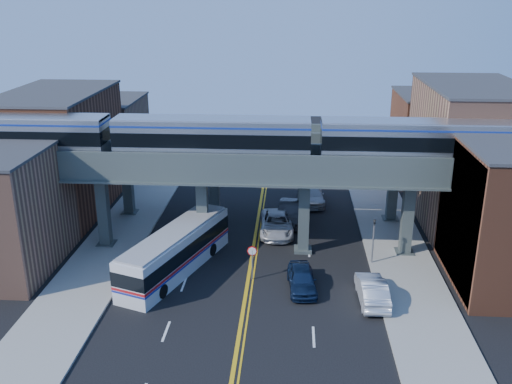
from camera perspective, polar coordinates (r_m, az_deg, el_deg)
ground at (r=39.03m, az=-1.13°, el=-10.78°), size 120.00×120.00×0.00m
sidewalk_west at (r=49.91m, az=-13.46°, el=-4.18°), size 5.00×70.00×0.16m
sidewalk_east at (r=48.54m, az=13.59°, el=-4.89°), size 5.00×70.00×0.16m
building_west_b at (r=55.84m, az=-19.05°, el=3.72°), size 8.00×14.00×11.00m
building_west_c at (r=67.97m, az=-14.86°, el=5.53°), size 8.00×10.00×8.00m
building_east_b at (r=53.73m, az=20.45°, el=3.51°), size 8.00×14.00×12.00m
building_east_c at (r=66.24m, az=17.27°, el=5.39°), size 8.00×10.00×9.00m
mural_panel at (r=42.07m, az=19.48°, el=-2.46°), size 0.10×9.50×9.50m
elevated_viaduct_near at (r=43.72m, az=-0.32°, el=1.92°), size 52.00×3.60×7.40m
elevated_viaduct_far at (r=50.42m, az=0.24°, el=4.32°), size 52.00×3.60×7.40m
transit_train at (r=43.29m, az=-4.39°, el=5.45°), size 45.83×2.87×3.34m
stop_sign at (r=40.82m, az=-0.38°, el=-6.54°), size 0.76×0.09×2.63m
traffic_signal at (r=43.68m, az=11.67°, el=-4.37°), size 0.15×0.18×4.10m
transit_bus at (r=42.53m, az=-8.02°, el=-5.89°), size 6.59×12.11×3.07m
car_lane_a at (r=40.14m, az=4.61°, el=-8.65°), size 2.27×4.77×1.57m
car_lane_b at (r=51.15m, az=3.39°, el=-2.05°), size 2.46×5.70×1.82m
car_lane_c at (r=48.86m, az=2.09°, el=-3.19°), size 2.98×6.09×1.67m
car_lane_d at (r=56.05m, az=5.60°, el=-0.27°), size 2.57×5.65×1.61m
car_parked_curb at (r=39.33m, az=11.53°, el=-9.59°), size 1.91×5.04×1.64m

